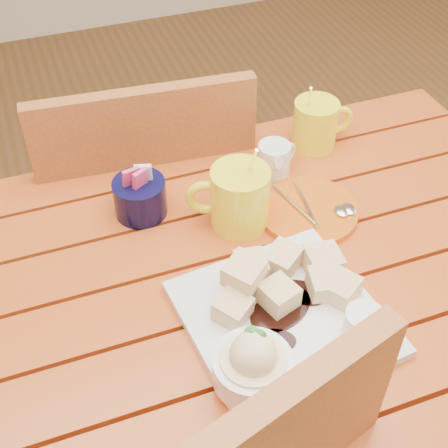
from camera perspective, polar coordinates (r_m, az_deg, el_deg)
name	(u,v)px	position (r m, az deg, el deg)	size (l,w,h in m)	color
table	(240,321)	(1.09, 1.45, -8.89)	(1.20, 0.79, 0.75)	#A14514
dessert_plate	(280,322)	(0.92, 5.16, -8.91)	(0.31, 0.31, 0.11)	white
coffee_mug_left	(238,197)	(1.06, 1.28, 2.48)	(0.14, 0.10, 0.17)	yellow
coffee_mug_right	(316,123)	(1.26, 8.45, 9.08)	(0.13, 0.09, 0.15)	yellow
cream_pitcher	(275,160)	(1.18, 4.69, 5.83)	(0.09, 0.08, 0.07)	white
sugar_caddy	(140,197)	(1.11, -7.69, 2.50)	(0.09, 0.09, 0.10)	black
orange_saucer	(308,210)	(1.13, 7.73, 1.26)	(0.18, 0.18, 0.02)	#CF5812
chair_far	(148,214)	(1.48, -6.93, 0.92)	(0.47, 0.47, 0.91)	brown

